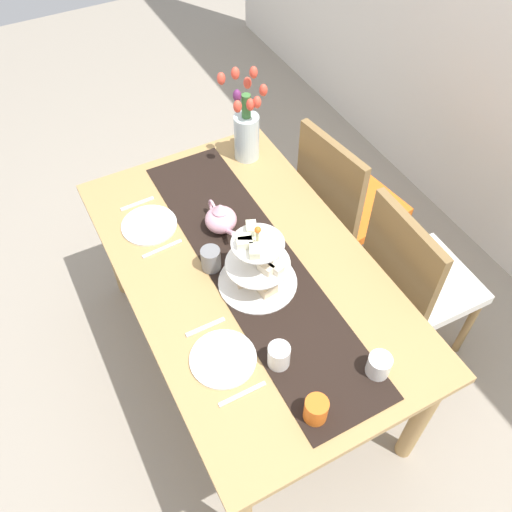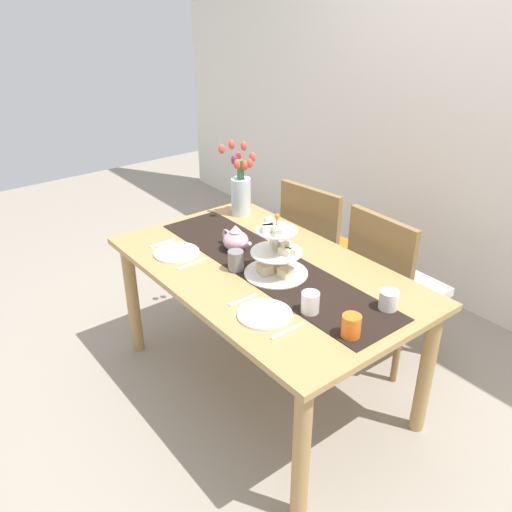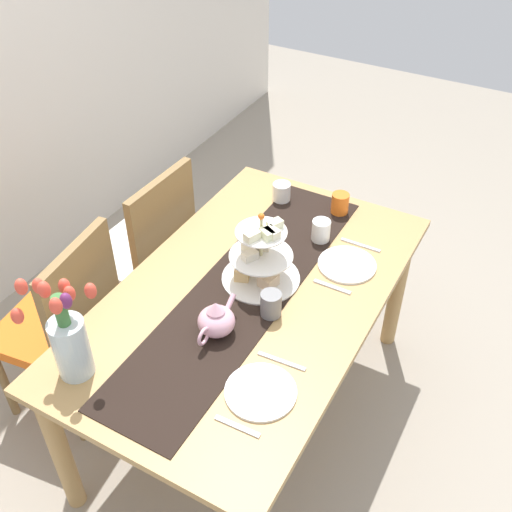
{
  "view_description": "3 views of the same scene",
  "coord_description": "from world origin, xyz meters",
  "views": [
    {
      "loc": [
        1.19,
        -0.59,
        2.36
      ],
      "look_at": [
        -0.02,
        0.05,
        0.74
      ],
      "focal_mm": 38.05,
      "sensor_mm": 36.0,
      "label": 1
    },
    {
      "loc": [
        1.73,
        -1.41,
        1.94
      ],
      "look_at": [
        -0.09,
        0.01,
        0.74
      ],
      "focal_mm": 37.11,
      "sensor_mm": 36.0,
      "label": 2
    },
    {
      "loc": [
        -1.45,
        -0.83,
        2.27
      ],
      "look_at": [
        0.09,
        0.02,
        0.82
      ],
      "focal_mm": 42.65,
      "sensor_mm": 36.0,
      "label": 3
    }
  ],
  "objects": [
    {
      "name": "knife_left",
      "position": [
        -0.24,
        -0.26,
        0.72
      ],
      "size": [
        0.02,
        0.17,
        0.01
      ],
      "primitive_type": "cube",
      "rotation": [
        0.0,
        0.0,
        0.06
      ],
      "color": "silver",
      "rests_on": "dining_table"
    },
    {
      "name": "fork_right",
      "position": [
        0.17,
        -0.26,
        0.72
      ],
      "size": [
        0.02,
        0.15,
        0.01
      ],
      "primitive_type": "cube",
      "rotation": [
        0.0,
        0.0,
        0.0
      ],
      "color": "silver",
      "rests_on": "dining_table"
    },
    {
      "name": "room_wall_rear",
      "position": [
        0.0,
        1.56,
        1.3
      ],
      "size": [
        6.0,
        0.08,
        2.6
      ],
      "primitive_type": "cube",
      "color": "silver",
      "rests_on": "ground_plane"
    },
    {
      "name": "teapot",
      "position": [
        -0.24,
        0.0,
        0.78
      ],
      "size": [
        0.24,
        0.13,
        0.14
      ],
      "color": "#E5A8BC",
      "rests_on": "table_runner"
    },
    {
      "name": "dining_table",
      "position": [
        0.0,
        0.0,
        0.62
      ],
      "size": [
        1.55,
        0.92,
        0.72
      ],
      "color": "tan",
      "rests_on": "ground_plane"
    },
    {
      "name": "mug_grey",
      "position": [
        -0.07,
        -0.12,
        0.77
      ],
      "size": [
        0.08,
        0.08,
        0.09
      ],
      "primitive_type": "cylinder",
      "color": "slate",
      "rests_on": "table_runner"
    },
    {
      "name": "knife_right",
      "position": [
        0.46,
        -0.26,
        0.72
      ],
      "size": [
        0.01,
        0.17,
        0.01
      ],
      "primitive_type": "cube",
      "rotation": [
        0.0,
        0.0,
        0.0
      ],
      "color": "silver",
      "rests_on": "dining_table"
    },
    {
      "name": "dinner_plate_left",
      "position": [
        -0.39,
        -0.26,
        0.73
      ],
      "size": [
        0.23,
        0.23,
        0.01
      ],
      "primitive_type": "cylinder",
      "color": "white",
      "rests_on": "dining_table"
    },
    {
      "name": "dinner_plate_right",
      "position": [
        0.32,
        -0.26,
        0.73
      ],
      "size": [
        0.23,
        0.23,
        0.01
      ],
      "primitive_type": "cylinder",
      "color": "white",
      "rests_on": "dining_table"
    },
    {
      "name": "cream_jug",
      "position": [
        0.6,
        0.18,
        0.76
      ],
      "size": [
        0.08,
        0.08,
        0.08
      ],
      "primitive_type": "cylinder",
      "color": "white",
      "rests_on": "dining_table"
    },
    {
      "name": "tiered_cake_stand",
      "position": [
        0.08,
        0.0,
        0.82
      ],
      "size": [
        0.3,
        0.3,
        0.3
      ],
      "color": "beige",
      "rests_on": "table_runner"
    },
    {
      "name": "chair_left",
      "position": [
        -0.31,
        0.69,
        0.5
      ],
      "size": [
        0.47,
        0.47,
        0.91
      ],
      "color": "olive",
      "rests_on": "ground_plane"
    },
    {
      "name": "fork_left",
      "position": [
        -0.53,
        -0.26,
        0.72
      ],
      "size": [
        0.02,
        0.15,
        0.01
      ],
      "primitive_type": "cube",
      "rotation": [
        0.0,
        0.0,
        0.04
      ],
      "color": "silver",
      "rests_on": "dining_table"
    },
    {
      "name": "mug_white_text",
      "position": [
        0.42,
        -0.1,
        0.77
      ],
      "size": [
        0.08,
        0.08,
        0.09
      ],
      "primitive_type": "cylinder",
      "color": "white",
      "rests_on": "dining_table"
    },
    {
      "name": "mug_orange",
      "position": [
        0.64,
        -0.09,
        0.77
      ],
      "size": [
        0.08,
        0.08,
        0.09
      ],
      "primitive_type": "cylinder",
      "color": "orange",
      "rests_on": "dining_table"
    },
    {
      "name": "table_runner",
      "position": [
        0.0,
        0.02,
        0.72
      ],
      "size": [
        1.45,
        0.34,
        0.0
      ],
      "primitive_type": "cube",
      "color": "black",
      "rests_on": "dining_table"
    },
    {
      "name": "chair_right",
      "position": [
        0.24,
        0.69,
        0.5
      ],
      "size": [
        0.43,
        0.43,
        0.91
      ],
      "color": "olive",
      "rests_on": "ground_plane"
    },
    {
      "name": "tulip_vase",
      "position": [
        -0.6,
        0.31,
        0.88
      ],
      "size": [
        0.2,
        0.19,
        0.44
      ],
      "color": "silver",
      "rests_on": "dining_table"
    },
    {
      "name": "ground_plane",
      "position": [
        0.0,
        0.0,
        0.0
      ],
      "size": [
        8.0,
        8.0,
        0.0
      ],
      "primitive_type": "plane",
      "color": "gray"
    }
  ]
}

